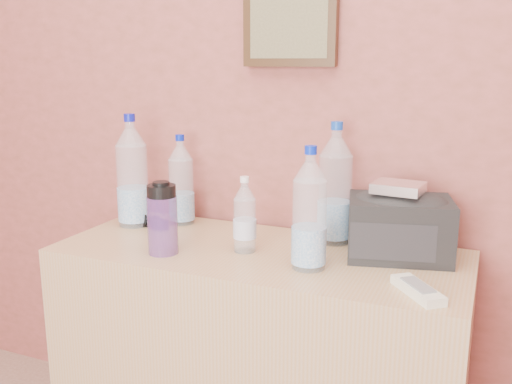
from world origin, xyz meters
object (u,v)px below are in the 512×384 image
dresser (259,366)px  pet_large_c (335,190)px  pet_large_b (181,185)px  nalgene_bottle (162,218)px  pet_large_a (132,177)px  pet_large_d (309,215)px  pet_small (245,219)px  ac_remote (418,290)px  foil_packet (398,188)px  sunglasses (152,222)px  toiletry_bag (400,224)px

dresser → pet_large_c: bearing=42.6°
pet_large_b → nalgene_bottle: pet_large_b is taller
pet_large_a → pet_large_d: (0.67, -0.16, -0.02)m
pet_large_b → pet_small: pet_large_b is taller
ac_remote → foil_packet: 0.32m
pet_large_a → nalgene_bottle: size_ratio=1.78×
foil_packet → pet_large_c: bearing=157.2°
pet_large_b → sunglasses: size_ratio=2.30×
dresser → pet_large_d: bearing=-24.5°
pet_large_d → pet_small: size_ratio=1.49×
foil_packet → sunglasses: bearing=-179.8°
nalgene_bottle → pet_small: bearing=27.4°
sunglasses → ac_remote: bearing=-5.5°
pet_large_a → sunglasses: (0.07, -0.00, -0.15)m
nalgene_bottle → sunglasses: 0.29m
nalgene_bottle → ac_remote: size_ratio=1.26×
foil_packet → dresser: bearing=-167.8°
dresser → ac_remote: 0.63m
pet_large_d → foil_packet: pet_large_d is taller
nalgene_bottle → foil_packet: bearing=18.7°
sunglasses → pet_large_b: bearing=61.0°
pet_large_d → nalgene_bottle: 0.43m
toiletry_bag → pet_large_d: bearing=-151.5°
pet_large_c → pet_large_d: bearing=-90.2°
foil_packet → pet_small: bearing=-166.0°
pet_large_a → foil_packet: (0.87, -0.00, 0.04)m
pet_large_b → toiletry_bag: size_ratio=1.08×
pet_large_b → pet_large_a: bearing=-148.8°
nalgene_bottle → sunglasses: bearing=130.2°
pet_large_b → pet_large_d: 0.59m
pet_small → nalgene_bottle: 0.24m
pet_large_b → foil_packet: 0.74m
pet_large_c → nalgene_bottle: pet_large_c is taller
pet_large_c → pet_small: 0.29m
pet_large_d → ac_remote: pet_large_d is taller
ac_remote → foil_packet: bearing=163.2°
pet_large_a → pet_large_d: bearing=-13.7°
sunglasses → nalgene_bottle: bearing=-40.8°
pet_large_d → sunglasses: bearing=165.0°
sunglasses → toiletry_bag: toiletry_bag is taller
sunglasses → pet_large_d: bearing=-6.0°
sunglasses → ac_remote: sunglasses is taller
pet_large_d → pet_large_a: bearing=166.3°
dresser → pet_large_b: size_ratio=3.94×
pet_large_b → toiletry_bag: 0.74m
dresser → toiletry_bag: bearing=15.1°
nalgene_bottle → foil_packet: size_ratio=1.62×
pet_large_c → sunglasses: (-0.60, -0.09, -0.15)m
pet_large_d → dresser: bearing=155.5°
sunglasses → foil_packet: size_ratio=1.01×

